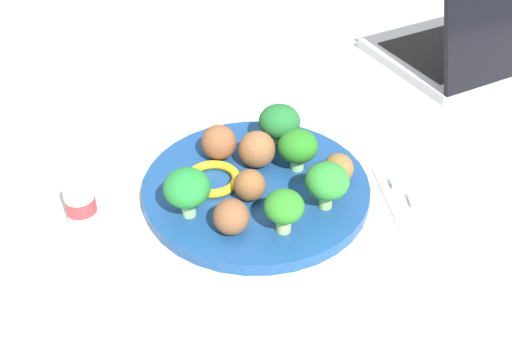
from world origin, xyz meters
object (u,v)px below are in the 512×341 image
plate (256,188)px  pepper_ring_near_rim (213,179)px  yogurt_bottle (80,201)px  broccoli_floret_front_right (187,189)px  napkin (452,192)px  broccoli_floret_far_rim (279,122)px  laptop (486,38)px  broccoli_floret_center (327,182)px  meatball_front_right (257,149)px  meatball_front_left (338,168)px  knife (442,180)px  meatball_center (219,142)px  broccoli_floret_mid_left (298,147)px  meatball_back_left (250,185)px  meatball_mid_right (231,217)px  broccoli_floret_back_right (284,208)px

plate → pepper_ring_near_rim: (0.05, -0.01, 0.01)m
yogurt_bottle → broccoli_floret_front_right: bearing=172.5°
napkin → plate: bearing=-6.0°
broccoli_floret_far_rim → laptop: laptop is taller
broccoli_floret_front_right → broccoli_floret_center: 0.16m
meatball_front_right → meatball_front_left: meatball_front_right is taller
meatball_front_left → knife: size_ratio=0.26×
meatball_center → knife: bearing=166.2°
broccoli_floret_mid_left → plate: bearing=24.3°
meatball_front_right → laptop: 0.49m
meatball_center → meatball_front_left: meatball_center is taller
meatball_front_left → laptop: bearing=-134.7°
broccoli_floret_front_right → broccoli_floret_mid_left: bearing=-151.8°
meatball_front_right → broccoli_floret_far_rim: bearing=-128.0°
meatball_back_left → yogurt_bottle: (0.20, 0.01, -0.00)m
meatball_center → meatball_front_left: (-0.14, 0.07, -0.00)m
meatball_front_left → knife: (-0.13, 0.00, -0.03)m
plate → meatball_mid_right: (0.04, 0.08, 0.03)m
broccoli_floret_front_right → broccoli_floret_back_right: bearing=160.0°
meatball_front_left → pepper_ring_near_rim: (0.15, -0.01, -0.01)m
meatball_center → meatball_back_left: meatball_center is taller
broccoli_floret_mid_left → meatball_center: (0.10, -0.04, -0.01)m
broccoli_floret_center → meatball_center: bearing=-43.6°
plate → broccoli_floret_far_rim: size_ratio=4.97×
meatball_mid_right → napkin: size_ratio=0.24×
broccoli_floret_back_right → yogurt_bottle: bearing=-13.4°
broccoli_floret_back_right → broccoli_floret_far_rim: size_ratio=0.94×
broccoli_floret_mid_left → laptop: (-0.36, -0.29, -0.01)m
broccoli_floret_mid_left → meatball_center: 0.10m
meatball_back_left → broccoli_floret_far_rim: bearing=-114.7°
pepper_ring_near_rim → broccoli_floret_center: bearing=155.1°
broccoli_floret_far_rim → laptop: 0.44m
meatball_front_left → broccoli_floret_center: bearing=62.5°
yogurt_bottle → broccoli_floret_center: bearing=176.2°
meatball_front_left → pepper_ring_near_rim: 0.15m
broccoli_floret_back_right → knife: size_ratio=0.37×
meatball_mid_right → yogurt_bottle: yogurt_bottle is taller
broccoli_floret_far_rim → knife: bearing=155.2°
meatball_center → pepper_ring_near_rim: size_ratio=0.66×
plate → napkin: plate is taller
meatball_back_left → napkin: bearing=-179.9°
broccoli_floret_front_right → meatball_front_right: size_ratio=1.30×
plate → broccoli_floret_back_right: size_ratio=5.27×
meatball_back_left → yogurt_bottle: bearing=2.0°
meatball_front_left → pepper_ring_near_rim: bearing=-5.0°
broccoli_floret_far_rim → meatball_front_right: bearing=52.0°
broccoli_floret_back_right → broccoli_floret_center: 0.07m
plate → knife: plate is taller
broccoli_floret_back_right → napkin: bearing=-164.4°
knife → laptop: laptop is taller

